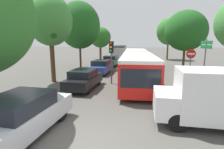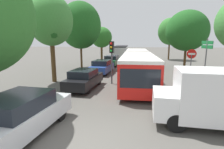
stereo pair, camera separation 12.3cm
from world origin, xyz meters
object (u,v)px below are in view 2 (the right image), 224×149
object	(u,v)px
city_bus_rear	(121,51)
queued_car_silver	(20,115)
queued_car_blue	(102,67)
tree_left_distant	(101,38)
white_van	(224,97)
queued_car_green	(112,61)
no_entry_sign	(191,62)
tree_right_far	(170,31)
tree_right_mid	(187,32)
tree_left_mid	(51,22)
queued_car_black	(84,79)
traffic_light	(112,53)
direction_sign_post	(206,52)
articulated_bus	(137,62)
tree_left_far	(80,25)

from	to	relation	value
city_bus_rear	queued_car_silver	xyz separation A→B (m)	(-0.23, -31.94, -0.65)
queued_car_blue	tree_left_distant	size ratio (longest dim) A/B	0.73
city_bus_rear	white_van	size ratio (longest dim) A/B	2.29
queued_car_silver	queued_car_green	distance (m)	18.73
no_entry_sign	tree_right_far	size ratio (longest dim) A/B	0.37
tree_left_distant	tree_right_mid	xyz separation A→B (m)	(12.22, -6.81, 0.57)
no_entry_sign	tree_left_mid	size ratio (longest dim) A/B	0.40
queued_car_black	white_van	distance (m)	8.69
queued_car_green	traffic_light	distance (m)	10.63
direction_sign_post	tree_right_far	distance (m)	19.18
articulated_bus	tree_left_mid	size ratio (longest dim) A/B	2.27
queued_car_silver	tree_right_mid	size ratio (longest dim) A/B	0.64
queued_car_green	tree_left_far	world-z (taller)	tree_left_far
queued_car_black	tree_right_mid	bearing A→B (deg)	-36.78
city_bus_rear	queued_car_blue	bearing A→B (deg)	177.72
traffic_light	articulated_bus	bearing A→B (deg)	160.81
queued_car_black	tree_right_far	bearing A→B (deg)	-18.92
no_entry_sign	tree_right_mid	bearing A→B (deg)	169.17
articulated_bus	queued_car_blue	xyz separation A→B (m)	(-3.72, 1.02, -0.65)
queued_car_green	tree_left_far	size ratio (longest dim) A/B	0.52
queued_car_green	no_entry_sign	xyz separation A→B (m)	(7.70, -10.08, 1.14)
no_entry_sign	tree_right_far	distance (m)	20.63
tree_left_far	tree_right_mid	bearing A→B (deg)	6.50
direction_sign_post	tree_left_far	world-z (taller)	tree_left_far
queued_car_blue	direction_sign_post	world-z (taller)	direction_sign_post
queued_car_black	traffic_light	xyz separation A→B (m)	(1.75, 1.75, 1.79)
tree_right_far	no_entry_sign	bearing A→B (deg)	-94.26
queued_car_silver	queued_car_green	size ratio (longest dim) A/B	1.07
queued_car_black	direction_sign_post	distance (m)	10.05
queued_car_green	white_van	bearing A→B (deg)	-153.18
traffic_light	direction_sign_post	bearing A→B (deg)	113.08
queued_car_black	articulated_bus	bearing A→B (deg)	-32.28
articulated_bus	queued_car_green	world-z (taller)	articulated_bus
tree_right_far	tree_left_mid	bearing A→B (deg)	-121.22
queued_car_green	tree_left_mid	xyz separation A→B (m)	(-3.31, -10.42, 4.21)
queued_car_silver	tree_left_far	bearing A→B (deg)	14.87
city_bus_rear	queued_car_black	distance (m)	25.33
tree_right_mid	queued_car_green	bearing A→B (deg)	174.49
queued_car_silver	direction_sign_post	bearing A→B (deg)	-40.13
queued_car_silver	no_entry_sign	size ratio (longest dim) A/B	1.61
traffic_light	direction_sign_post	distance (m)	7.71
queued_car_green	city_bus_rear	bearing A→B (deg)	4.42
queued_car_green	no_entry_sign	size ratio (longest dim) A/B	1.51
articulated_bus	queued_car_green	size ratio (longest dim) A/B	3.80
queued_car_silver	tree_left_mid	world-z (taller)	tree_left_mid
queued_car_blue	no_entry_sign	size ratio (longest dim) A/B	1.50
direction_sign_post	tree_left_mid	world-z (taller)	tree_left_mid
white_van	direction_sign_post	world-z (taller)	direction_sign_post
articulated_bus	tree_left_distant	distance (m)	14.61
queued_car_blue	tree_left_far	size ratio (longest dim) A/B	0.51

